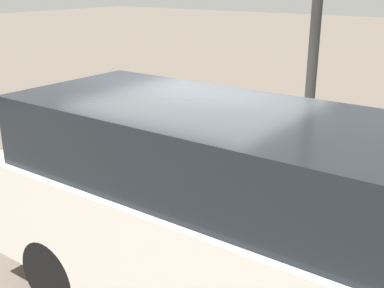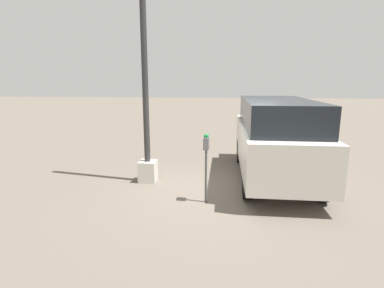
# 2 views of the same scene
# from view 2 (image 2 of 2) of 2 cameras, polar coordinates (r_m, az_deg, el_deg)

# --- Properties ---
(ground_plane) EXTENTS (80.00, 80.00, 0.00)m
(ground_plane) POSITION_cam_2_polar(r_m,az_deg,el_deg) (7.34, 6.11, -8.93)
(ground_plane) COLOR #60564C
(parking_meter_near) EXTENTS (0.21, 0.12, 1.52)m
(parking_meter_near) POSITION_cam_2_polar(r_m,az_deg,el_deg) (6.35, 2.71, -1.60)
(parking_meter_near) COLOR #4C4C4C
(parking_meter_near) RESTS_ON ground
(lamp_post) EXTENTS (0.44, 0.44, 6.98)m
(lamp_post) POSITION_cam_2_polar(r_m,az_deg,el_deg) (7.65, -8.87, 9.62)
(lamp_post) COLOR beige
(lamp_post) RESTS_ON ground
(parked_van) EXTENTS (4.99, 1.85, 2.14)m
(parked_van) POSITION_cam_2_polar(r_m,az_deg,el_deg) (8.24, 15.59, 1.45)
(parked_van) COLOR beige
(parked_van) RESTS_ON ground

